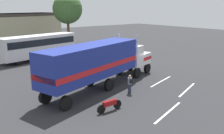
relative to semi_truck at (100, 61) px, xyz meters
name	(u,v)px	position (x,y,z in m)	size (l,w,h in m)	color
ground_plane	(130,76)	(4.98, 1.37, -2.52)	(120.00, 120.00, 0.00)	#2D2D30
lane_stripe_near	(161,81)	(5.96, -2.13, -2.52)	(4.40, 0.16, 0.01)	silver
lane_stripe_mid	(187,90)	(5.86, -5.25, -2.52)	(4.40, 0.16, 0.01)	silver
lane_stripe_far	(168,112)	(0.69, -7.32, -2.52)	(4.40, 0.16, 0.01)	silver
semi_truck	(100,61)	(0.00, 0.00, 0.00)	(14.27, 6.47, 4.50)	silver
person_bystander	(130,83)	(1.19, -2.73, -1.63)	(0.34, 0.45, 1.63)	#2D3347
parked_bus	(39,45)	(0.62, 15.53, -0.46)	(11.28, 4.53, 3.40)	silver
motorcycle	(110,105)	(-2.42, -4.60, -2.04)	(2.11, 0.24, 1.12)	black
tree_center	(67,9)	(8.10, 20.82, 4.32)	(5.03, 5.03, 9.39)	brown
building_backdrop	(13,29)	(1.36, 29.41, 0.72)	(19.25, 11.01, 6.06)	#B7AD8C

